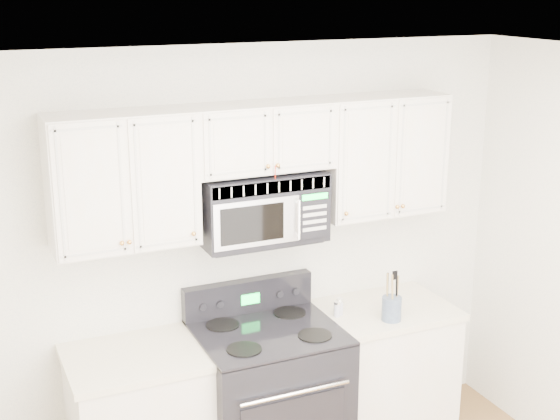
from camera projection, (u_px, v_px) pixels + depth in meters
room at (402, 378)px, 3.35m from camera, size 3.51×3.51×2.61m
base_cabinet_right at (381, 376)px, 5.17m from camera, size 0.86×0.65×0.92m
range at (268, 397)px, 4.79m from camera, size 0.85×0.77×1.14m
upper_cabinets at (260, 160)px, 4.57m from camera, size 2.44×0.37×0.75m
microwave at (261, 207)px, 4.62m from camera, size 0.75×0.42×0.41m
utensil_crock at (392, 308)px, 4.82m from camera, size 0.12×0.12×0.32m
shaker_salt at (337, 309)px, 4.88m from camera, size 0.04×0.04×0.10m
shaker_pepper at (340, 306)px, 4.91m from camera, size 0.05×0.05×0.11m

